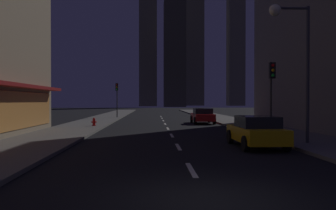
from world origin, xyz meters
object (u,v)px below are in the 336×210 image
(traffic_light_far_left, at_px, (117,92))
(street_lamp_right, at_px, (291,40))
(traffic_light_near_right, at_px, (272,82))
(car_parked_near, at_px, (256,131))
(car_parked_far, at_px, (203,116))
(fire_hydrant_far_left, at_px, (94,122))

(traffic_light_far_left, bearing_deg, street_lamp_right, -66.82)
(traffic_light_near_right, distance_m, traffic_light_far_left, 25.08)
(car_parked_near, distance_m, traffic_light_near_right, 4.48)
(car_parked_near, xyz_separation_m, traffic_light_near_right, (1.90, 3.24, 2.45))
(car_parked_near, distance_m, traffic_light_far_left, 27.45)
(car_parked_far, xyz_separation_m, traffic_light_far_left, (-9.10, 9.25, 2.45))
(traffic_light_near_right, bearing_deg, car_parked_near, -120.39)
(traffic_light_near_right, relative_size, traffic_light_far_left, 1.00)
(traffic_light_far_left, bearing_deg, fire_hydrant_far_left, -91.65)
(car_parked_far, height_order, fire_hydrant_far_left, car_parked_far)
(car_parked_near, xyz_separation_m, car_parked_far, (0.00, 16.52, 0.00))
(car_parked_far, xyz_separation_m, fire_hydrant_far_left, (-9.50, -4.60, -0.29))
(traffic_light_near_right, xyz_separation_m, traffic_light_far_left, (-11.00, 22.54, 0.00))
(fire_hydrant_far_left, distance_m, traffic_light_far_left, 14.12)
(car_parked_far, height_order, traffic_light_far_left, traffic_light_far_left)
(car_parked_far, height_order, traffic_light_near_right, traffic_light_near_right)
(car_parked_near, height_order, street_lamp_right, street_lamp_right)
(traffic_light_far_left, relative_size, street_lamp_right, 0.64)
(car_parked_far, xyz_separation_m, traffic_light_near_right, (1.90, -13.29, 2.45))
(fire_hydrant_far_left, relative_size, traffic_light_near_right, 0.16)
(fire_hydrant_far_left, xyz_separation_m, street_lamp_right, (11.28, -11.56, 4.61))
(street_lamp_right, bearing_deg, car_parked_far, 96.29)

